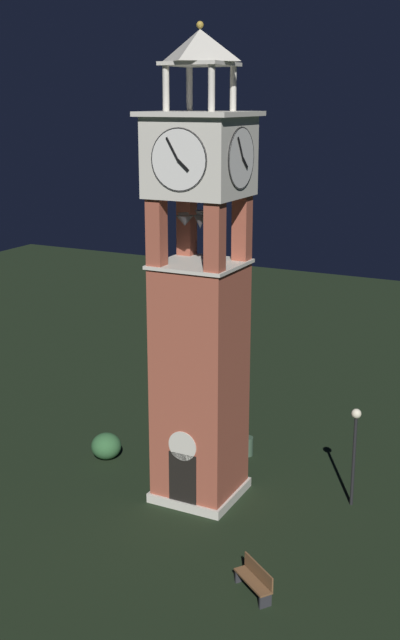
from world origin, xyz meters
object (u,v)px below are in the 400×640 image
Objects in this scene: lamp_post at (355,439)px; trash_bin at (247,446)px; park_bench at (255,579)px; clock_tower at (200,311)px.

trash_bin is at bearing 157.52° from lamp_post.
clock_tower is at bearing 131.69° from park_bench.
trash_bin is (-4.06, 8.74, -0.08)m from park_bench.
park_bench is 7.04m from lamp_post.
trash_bin is (0.22, 3.93, -6.79)m from clock_tower.
trash_bin is at bearing 114.91° from park_bench.
clock_tower is 7.25m from lamp_post.
clock_tower reaches higher than trash_bin.
clock_tower is 9.29m from park_bench.
lamp_post is (1.07, 6.62, 2.15)m from park_bench.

